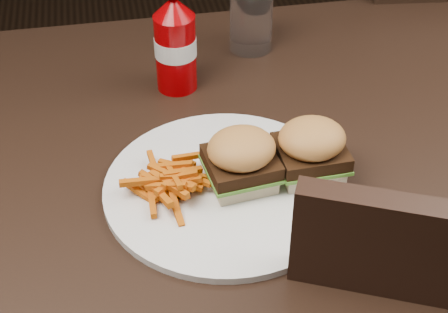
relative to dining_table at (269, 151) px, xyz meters
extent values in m
cube|color=black|center=(0.00, 0.00, 0.00)|extent=(1.20, 0.80, 0.04)
cube|color=black|center=(0.53, 0.56, -0.30)|extent=(0.49, 0.49, 0.04)
cylinder|color=white|center=(-0.08, -0.10, 0.03)|extent=(0.32, 0.32, 0.01)
cube|color=#CAB793|center=(-0.06, -0.09, 0.04)|extent=(0.09, 0.08, 0.02)
cube|color=#C7AE98|center=(0.03, -0.09, 0.04)|extent=(0.08, 0.08, 0.02)
cylinder|color=#940003|center=(-0.11, 0.16, 0.08)|extent=(0.07, 0.07, 0.13)
cylinder|color=white|center=(0.03, 0.26, 0.08)|extent=(0.09, 0.09, 0.11)
camera|label=1|loc=(-0.21, -0.75, 0.62)|focal=55.00mm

